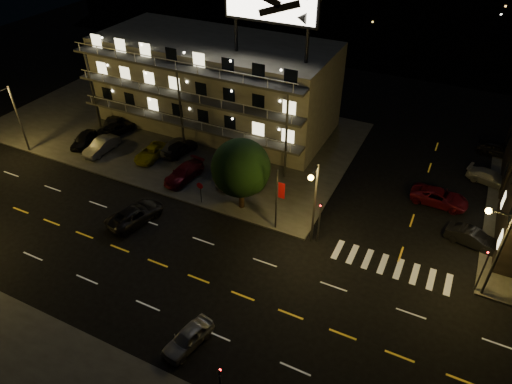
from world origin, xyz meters
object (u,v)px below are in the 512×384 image
at_px(lot_car_7, 174,146).
at_px(side_car_0, 472,238).
at_px(road_car_east, 188,338).
at_px(lot_car_4, 235,177).
at_px(lot_car_2, 151,153).
at_px(tree, 240,169).
at_px(road_car_west, 135,214).

relative_size(lot_car_7, side_car_0, 1.01).
xyz_separation_m(lot_car_7, road_car_east, (15.51, -20.92, -0.11)).
distance_m(lot_car_4, lot_car_7, 9.69).
height_order(lot_car_7, side_car_0, side_car_0).
bearing_deg(lot_car_2, tree, -16.90).
bearing_deg(lot_car_2, side_car_0, -1.00).
height_order(road_car_east, road_car_west, road_car_west).
distance_m(road_car_east, road_car_west, 14.84).
height_order(tree, lot_car_4, tree).
bearing_deg(tree, lot_car_2, 165.54).
distance_m(tree, lot_car_4, 5.24).
bearing_deg(side_car_0, lot_car_7, 97.55).
distance_m(tree, lot_car_2, 14.04).
height_order(lot_car_7, road_car_east, lot_car_7).
xyz_separation_m(lot_car_4, road_car_east, (6.16, -18.39, -0.22)).
relative_size(lot_car_2, lot_car_7, 1.01).
xyz_separation_m(tree, lot_car_7, (-11.66, 5.69, -3.60)).
height_order(tree, road_car_west, tree).
bearing_deg(lot_car_7, road_car_west, 99.29).
bearing_deg(lot_car_2, lot_car_7, 55.03).
relative_size(lot_car_4, road_car_west, 0.81).
bearing_deg(lot_car_7, lot_car_4, 156.12).
distance_m(tree, lot_car_7, 13.46).
bearing_deg(lot_car_2, road_car_west, -63.22).
xyz_separation_m(lot_car_7, road_car_west, (3.82, -11.77, -0.04)).
relative_size(side_car_0, road_car_west, 0.81).
relative_size(tree, road_car_west, 1.30).
bearing_deg(road_car_west, lot_car_4, -106.03).
bearing_deg(road_car_west, side_car_0, -145.10).
bearing_deg(lot_car_2, road_car_east, -50.07).
xyz_separation_m(lot_car_4, road_car_west, (-5.52, -9.24, -0.14)).
xyz_separation_m(lot_car_2, road_car_west, (5.29, -9.46, -0.01)).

